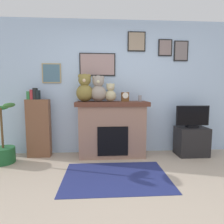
{
  "coord_description": "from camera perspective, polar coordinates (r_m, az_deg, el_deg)",
  "views": [
    {
      "loc": [
        -0.36,
        -1.81,
        1.24
      ],
      "look_at": [
        -0.14,
        1.7,
        0.85
      ],
      "focal_mm": 30.17,
      "sensor_mm": 36.0,
      "label": 1
    }
  ],
  "objects": [
    {
      "name": "ground_plane",
      "position": [
        2.22,
        7.31,
        -27.58
      ],
      "size": [
        12.0,
        12.0,
        0.0
      ],
      "primitive_type": "plane",
      "color": "#B8A691"
    },
    {
      "name": "back_wall",
      "position": [
        3.83,
        1.89,
        7.38
      ],
      "size": [
        5.2,
        0.15,
        2.6
      ],
      "color": "#AFCBEC",
      "rests_on": "ground_plane"
    },
    {
      "name": "fireplace",
      "position": [
        3.59,
        -0.01,
        -5.03
      ],
      "size": [
        1.34,
        0.53,
        1.04
      ],
      "color": "#956F5E",
      "rests_on": "ground_plane"
    },
    {
      "name": "bookshelf",
      "position": [
        3.79,
        -21.39,
        -4.08
      ],
      "size": [
        0.42,
        0.16,
        1.3
      ],
      "color": "brown",
      "rests_on": "ground_plane"
    },
    {
      "name": "potted_plant",
      "position": [
        3.78,
        -30.21,
        -8.96
      ],
      "size": [
        0.49,
        0.55,
        1.04
      ],
      "color": "#1E592D",
      "rests_on": "ground_plane"
    },
    {
      "name": "tv_stand",
      "position": [
        3.99,
        22.91,
        -8.16
      ],
      "size": [
        0.57,
        0.4,
        0.54
      ],
      "primitive_type": "cube",
      "color": "black",
      "rests_on": "ground_plane"
    },
    {
      "name": "television",
      "position": [
        3.9,
        23.22,
        -1.37
      ],
      "size": [
        0.64,
        0.14,
        0.42
      ],
      "color": "black",
      "rests_on": "tv_stand"
    },
    {
      "name": "area_rug",
      "position": [
        2.89,
        1.19,
        -18.98
      ],
      "size": [
        1.51,
        1.06,
        0.01
      ],
      "primitive_type": "cube",
      "color": "navy",
      "rests_on": "ground_plane"
    },
    {
      "name": "candle_jar",
      "position": [
        3.57,
        8.46,
        4.13
      ],
      "size": [
        0.06,
        0.06,
        0.12
      ],
      "primitive_type": "cylinder",
      "color": "gray",
      "rests_on": "fireplace"
    },
    {
      "name": "mantel_clock",
      "position": [
        3.52,
        3.98,
        4.61
      ],
      "size": [
        0.14,
        0.1,
        0.17
      ],
      "color": "brown",
      "rests_on": "fireplace"
    },
    {
      "name": "teddy_bear_tan",
      "position": [
        3.5,
        -8.28,
        6.87
      ],
      "size": [
        0.31,
        0.31,
        0.51
      ],
      "color": "olive",
      "rests_on": "fireplace"
    },
    {
      "name": "teddy_bear_grey",
      "position": [
        3.49,
        -4.17,
        6.71
      ],
      "size": [
        0.3,
        0.3,
        0.48
      ],
      "color": "gray",
      "rests_on": "fireplace"
    },
    {
      "name": "teddy_bear_brown",
      "position": [
        3.5,
        -0.46,
        5.68
      ],
      "size": [
        0.21,
        0.21,
        0.34
      ],
      "color": "#C2B88E",
      "rests_on": "fireplace"
    }
  ]
}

